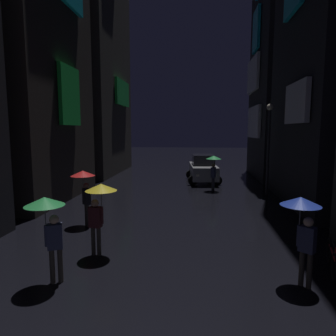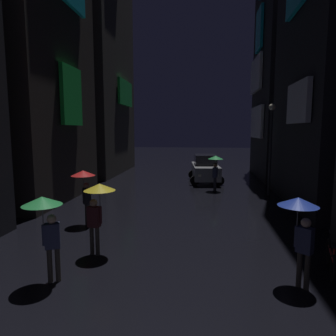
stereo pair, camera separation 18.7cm
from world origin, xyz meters
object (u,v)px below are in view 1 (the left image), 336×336
(pedestrian_foreground_left_green, at_px, (48,216))
(bicycle_parked_at_storefront, at_px, (332,258))
(pedestrian_midstreet_centre_red, at_px, (84,183))
(pedestrian_midstreet_left_blue, at_px, (303,216))
(streetlamp_right_far, at_px, (269,138))
(pedestrian_near_crossing_yellow, at_px, (99,199))
(pedestrian_far_right_green, at_px, (214,163))
(car_distant, at_px, (203,169))

(pedestrian_foreground_left_green, height_order, bicycle_parked_at_storefront, pedestrian_foreground_left_green)
(pedestrian_foreground_left_green, bearing_deg, pedestrian_midstreet_centre_red, 100.90)
(pedestrian_midstreet_left_blue, distance_m, streetlamp_right_far, 10.29)
(pedestrian_midstreet_left_blue, bearing_deg, pedestrian_foreground_left_green, -174.70)
(pedestrian_midstreet_left_blue, height_order, bicycle_parked_at_storefront, pedestrian_midstreet_left_blue)
(pedestrian_foreground_left_green, height_order, pedestrian_midstreet_left_blue, same)
(bicycle_parked_at_storefront, bearing_deg, pedestrian_midstreet_centre_red, 158.67)
(pedestrian_near_crossing_yellow, relative_size, pedestrian_midstreet_left_blue, 1.00)
(pedestrian_far_right_green, relative_size, pedestrian_near_crossing_yellow, 1.00)
(pedestrian_midstreet_left_blue, xyz_separation_m, car_distant, (-2.06, 14.03, -0.74))
(car_distant, bearing_deg, pedestrian_near_crossing_yellow, -103.77)
(pedestrian_far_right_green, distance_m, streetlamp_right_far, 3.41)
(pedestrian_midstreet_centre_red, bearing_deg, streetlamp_right_far, 37.76)
(bicycle_parked_at_storefront, height_order, streetlamp_right_far, streetlamp_right_far)
(pedestrian_midstreet_left_blue, bearing_deg, streetlamp_right_far, 81.81)
(pedestrian_midstreet_left_blue, relative_size, bicycle_parked_at_storefront, 1.20)
(pedestrian_foreground_left_green, distance_m, pedestrian_midstreet_left_blue, 5.86)
(streetlamp_right_far, bearing_deg, pedestrian_near_crossing_yellow, -126.82)
(pedestrian_far_right_green, relative_size, pedestrian_midstreet_left_blue, 1.00)
(pedestrian_foreground_left_green, distance_m, bicycle_parked_at_storefront, 7.12)
(pedestrian_foreground_left_green, bearing_deg, pedestrian_far_right_green, 69.16)
(pedestrian_near_crossing_yellow, bearing_deg, bicycle_parked_at_storefront, -3.78)
(pedestrian_foreground_left_green, relative_size, pedestrian_far_right_green, 1.00)
(pedestrian_foreground_left_green, height_order, pedestrian_far_right_green, same)
(pedestrian_near_crossing_yellow, distance_m, pedestrian_midstreet_left_blue, 5.34)
(pedestrian_foreground_left_green, xyz_separation_m, car_distant, (3.78, 14.57, -0.74))
(streetlamp_right_far, bearing_deg, pedestrian_foreground_left_green, -124.47)
(pedestrian_near_crossing_yellow, height_order, car_distant, pedestrian_near_crossing_yellow)
(pedestrian_midstreet_centre_red, height_order, car_distant, pedestrian_midstreet_centre_red)
(pedestrian_far_right_green, distance_m, pedestrian_midstreet_centre_red, 8.79)
(pedestrian_midstreet_centre_red, relative_size, streetlamp_right_far, 0.42)
(pedestrian_near_crossing_yellow, xyz_separation_m, car_distant, (3.15, 12.85, -0.74))
(pedestrian_foreground_left_green, bearing_deg, pedestrian_midstreet_left_blue, 5.30)
(pedestrian_foreground_left_green, relative_size, pedestrian_midstreet_left_blue, 1.00)
(pedestrian_far_right_green, xyz_separation_m, pedestrian_midstreet_centre_red, (-5.18, -7.10, 0.00))
(pedestrian_far_right_green, bearing_deg, pedestrian_midstreet_left_blue, -82.21)
(pedestrian_far_right_green, bearing_deg, car_distant, 100.21)
(pedestrian_foreground_left_green, xyz_separation_m, pedestrian_near_crossing_yellow, (0.63, 1.73, 0.00))
(pedestrian_near_crossing_yellow, relative_size, streetlamp_right_far, 0.42)
(pedestrian_foreground_left_green, bearing_deg, streetlamp_right_far, 55.53)
(pedestrian_midstreet_left_blue, distance_m, car_distant, 14.20)
(bicycle_parked_at_storefront, distance_m, streetlamp_right_far, 9.72)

